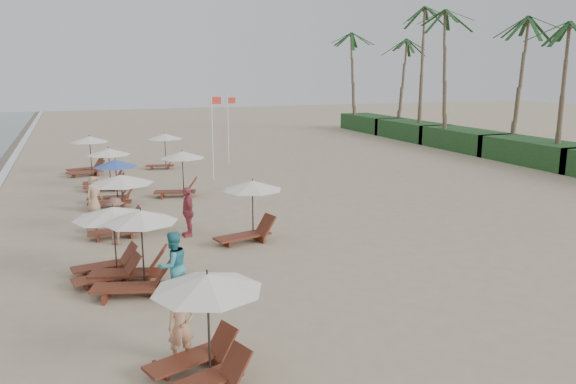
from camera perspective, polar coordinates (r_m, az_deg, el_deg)
name	(u,v)px	position (r m, az deg, el deg)	size (l,w,h in m)	color
ground	(333,278)	(17.48, 4.59, -8.63)	(160.00, 160.00, 0.00)	tan
shrub_hedge	(536,152)	(41.59, 23.77, 3.70)	(3.20, 53.00, 1.60)	#193D1C
palm_row	(538,12)	(41.99, 23.89, 16.27)	(7.00, 52.00, 12.30)	brown
lounger_station_0	(199,326)	(11.74, -8.99, -13.22)	(2.53, 2.28, 2.27)	brown
lounger_station_1	(132,256)	(16.86, -15.46, -6.20)	(2.71, 2.61, 2.32)	brown
lounger_station_2	(108,240)	(17.86, -17.71, -4.68)	(2.61, 2.39, 2.22)	brown
lounger_station_3	(117,204)	(22.55, -16.90, -1.16)	(2.67, 2.42, 2.32)	brown
lounger_station_4	(111,184)	(27.58, -17.41, 0.78)	(2.49, 2.08, 2.15)	brown
lounger_station_5	(105,169)	(31.45, -17.99, 2.23)	(2.63, 2.28, 2.17)	brown
lounger_station_6	(86,156)	(36.19, -19.68, 3.41)	(2.71, 2.37, 2.32)	brown
inland_station_0	(248,207)	(20.75, -4.09, -1.49)	(2.84, 2.24, 2.22)	brown
inland_station_1	(179,170)	(28.75, -10.95, 2.24)	(2.78, 2.24, 2.22)	brown
inland_station_2	(163,145)	(37.11, -12.50, 4.63)	(2.54, 2.24, 2.22)	brown
beachgoer_near	(181,327)	(12.70, -10.75, -13.24)	(0.58, 0.38, 1.59)	tan
beachgoer_mid_a	(173,265)	(15.96, -11.53, -7.26)	(0.93, 0.72, 1.91)	teal
beachgoer_mid_b	(116,221)	(21.32, -16.97, -2.82)	(1.13, 0.65, 1.75)	brown
beachgoer_far_a	(188,212)	(21.73, -10.10, -1.97)	(1.12, 0.46, 1.90)	#B44856
beachgoer_far_b	(94,194)	(26.52, -19.01, -0.21)	(0.79, 0.51, 1.62)	tan
flag_pole_near	(213,133)	(32.37, -7.60, 5.92)	(0.59, 0.08, 4.94)	silver
flag_pole_far	(228,126)	(38.35, -6.03, 6.69)	(0.59, 0.08, 4.62)	silver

